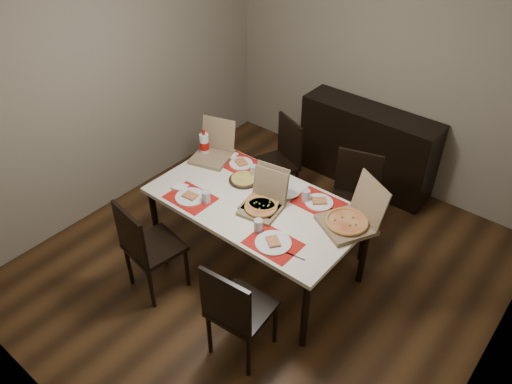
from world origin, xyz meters
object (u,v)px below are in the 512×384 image
(sideboard, at_px, (367,147))
(soda_bottle, at_px, (204,145))
(chair_far_left, at_px, (280,158))
(dip_bowl, at_px, (290,195))
(chair_far_right, at_px, (353,196))
(dining_table, at_px, (256,208))
(chair_near_right, at_px, (236,310))
(pizza_box_center, at_px, (263,204))
(chair_near_left, at_px, (146,246))

(sideboard, height_order, soda_bottle, soda_bottle)
(chair_far_left, xyz_separation_m, dip_bowl, (0.64, -0.71, 0.25))
(chair_far_right, bearing_deg, dining_table, -117.84)
(chair_far_right, bearing_deg, chair_near_right, -88.78)
(dining_table, bearing_deg, pizza_box_center, -21.99)
(dip_bowl, bearing_deg, chair_near_left, -124.06)
(pizza_box_center, bearing_deg, chair_far_right, 68.94)
(chair_far_left, xyz_separation_m, soda_bottle, (-0.37, -0.70, 0.35))
(chair_near_right, distance_m, pizza_box_center, 0.92)
(chair_near_right, bearing_deg, chair_far_right, 91.22)
(pizza_box_center, relative_size, dip_bowl, 2.92)
(dining_table, bearing_deg, soda_bottle, 163.54)
(chair_near_right, height_order, pizza_box_center, pizza_box_center)
(dining_table, xyz_separation_m, soda_bottle, (-0.84, 0.25, 0.18))
(sideboard, xyz_separation_m, dip_bowl, (0.10, -1.58, 0.32))
(pizza_box_center, distance_m, soda_bottle, 0.99)
(chair_far_left, bearing_deg, chair_near_left, -91.91)
(chair_near_right, height_order, dip_bowl, chair_near_right)
(chair_near_left, height_order, chair_far_right, same)
(dip_bowl, bearing_deg, dining_table, -127.23)
(sideboard, relative_size, chair_far_left, 1.61)
(dip_bowl, bearing_deg, chair_far_right, 66.12)
(chair_far_right, height_order, soda_bottle, soda_bottle)
(chair_near_left, height_order, dip_bowl, chair_near_left)
(chair_far_right, distance_m, dip_bowl, 0.74)
(chair_far_left, relative_size, chair_far_right, 1.00)
(pizza_box_center, xyz_separation_m, soda_bottle, (-0.94, 0.29, 0.06))
(sideboard, bearing_deg, pizza_box_center, -89.19)
(sideboard, xyz_separation_m, soda_bottle, (-0.92, -1.56, 0.41))
(sideboard, relative_size, chair_near_right, 1.61)
(dining_table, xyz_separation_m, chair_near_right, (0.49, -0.83, -0.17))
(chair_near_right, xyz_separation_m, chair_far_right, (-0.04, 1.70, 0.00))
(dining_table, xyz_separation_m, dip_bowl, (0.18, 0.23, 0.08))
(dining_table, distance_m, dip_bowl, 0.31)
(sideboard, bearing_deg, chair_far_right, -68.17)
(chair_near_left, height_order, pizza_box_center, pizza_box_center)
(dining_table, bearing_deg, chair_near_left, -123.09)
(chair_far_left, relative_size, pizza_box_center, 2.41)
(pizza_box_center, bearing_deg, sideboard, 90.81)
(sideboard, xyz_separation_m, dining_table, (-0.08, -1.81, 0.23))
(dining_table, height_order, chair_near_right, chair_near_right)
(chair_near_right, bearing_deg, chair_far_left, 118.31)
(chair_far_left, xyz_separation_m, pizza_box_center, (0.57, -0.99, 0.29))
(sideboard, height_order, chair_near_left, chair_near_left)
(sideboard, distance_m, chair_near_right, 2.67)
(dining_table, relative_size, pizza_box_center, 4.67)
(dip_bowl, bearing_deg, chair_near_right, -73.38)
(chair_far_right, bearing_deg, chair_near_left, -120.42)
(chair_near_right, distance_m, soda_bottle, 1.75)
(chair_far_left, height_order, dip_bowl, chair_far_left)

